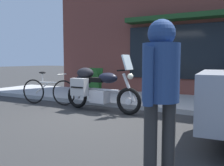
% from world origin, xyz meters
% --- Properties ---
extents(ground_plane, '(80.00, 80.00, 0.00)m').
position_xyz_m(ground_plane, '(0.00, 0.00, 0.00)').
color(ground_plane, '#2D2D2D').
extents(touring_motorcycle, '(2.20, 0.62, 1.40)m').
position_xyz_m(touring_motorcycle, '(-0.40, 0.47, 0.60)').
color(touring_motorcycle, black).
rests_on(touring_motorcycle, ground_plane).
extents(parked_bicycle, '(1.70, 0.48, 0.95)m').
position_xyz_m(parked_bicycle, '(-2.08, 0.56, 0.39)').
color(parked_bicycle, black).
rests_on(parked_bicycle, ground_plane).
extents(pedestrian_walking, '(0.46, 0.55, 1.68)m').
position_xyz_m(pedestrian_walking, '(2.05, -2.22, 1.06)').
color(pedestrian_walking, '#2A2A2A').
rests_on(pedestrian_walking, ground_plane).
extents(sandwich_board_sign, '(0.55, 0.40, 0.88)m').
position_xyz_m(sandwich_board_sign, '(-1.63, 2.26, 0.57)').
color(sandwich_board_sign, '#1E511E').
rests_on(sandwich_board_sign, sidewalk_curb).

